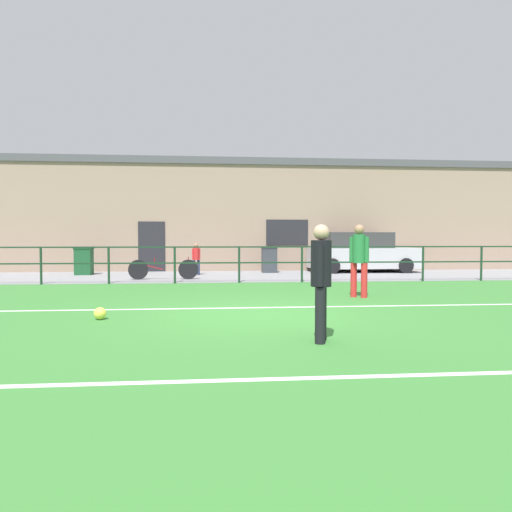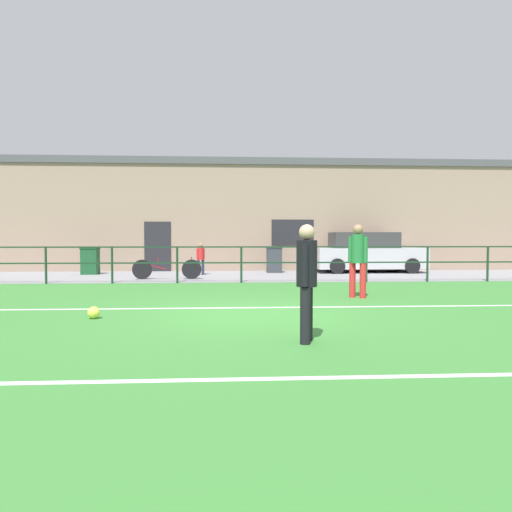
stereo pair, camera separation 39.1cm
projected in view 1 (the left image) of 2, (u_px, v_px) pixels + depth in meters
ground at (256, 315)px, 8.37m from camera, size 60.00×44.00×0.04m
field_line_touchline at (253, 308)px, 9.16m from camera, size 36.00×0.11×0.00m
field_line_hash at (292, 379)px, 4.53m from camera, size 36.00×0.11×0.00m
pavement_strip at (236, 276)px, 16.83m from camera, size 48.00×5.00×0.02m
perimeter_fence at (239, 259)px, 14.31m from camera, size 36.07×0.07×1.15m
clubhouse_facade at (232, 216)px, 20.42m from camera, size 28.00×2.56×4.81m
player_goalkeeper at (321, 275)px, 6.12m from camera, size 0.28×0.42×1.58m
player_striker at (359, 256)px, 10.77m from camera, size 0.40×0.32×1.72m
soccer_ball_match at (100, 313)px, 7.83m from camera, size 0.21×0.21×0.21m
spectator_child at (196, 257)px, 17.15m from camera, size 0.31×0.21×1.20m
parked_car_red at (361, 253)px, 18.75m from camera, size 4.38×1.78×1.62m
bicycle_parked_0 at (163, 269)px, 15.30m from camera, size 2.32×0.04×0.76m
trash_bin_0 at (84, 261)px, 17.28m from camera, size 0.64×0.54×1.05m
trash_bin_1 at (269, 259)px, 18.40m from camera, size 0.62×0.53×1.06m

